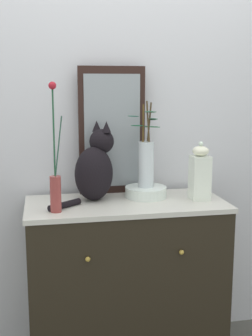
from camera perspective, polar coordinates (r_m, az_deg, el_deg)
wall_back at (r=2.53m, az=-1.35°, el=5.75°), size 4.40×0.08×2.60m
sideboard at (r=2.46m, az=0.00°, el=-14.82°), size 1.04×0.49×0.92m
mirror_leaning at (r=2.44m, az=-1.84°, el=4.85°), size 0.37×0.03×0.70m
cat_sitting at (r=2.30m, az=-4.06°, el=0.01°), size 0.39×0.33×0.42m
vase_slim_green at (r=2.11m, az=-9.18°, el=-1.85°), size 0.07×0.05×0.62m
bowl_porcelain at (r=2.39m, az=2.59°, el=-3.13°), size 0.23×0.23×0.06m
vase_glass_clear at (r=2.35m, az=2.64°, el=1.00°), size 0.18×0.15×0.46m
jar_lidded_porcelain at (r=2.35m, az=9.60°, el=-0.71°), size 0.10×0.10×0.31m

